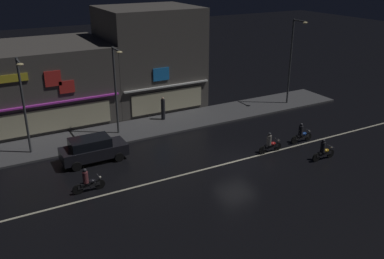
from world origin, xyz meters
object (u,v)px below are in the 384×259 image
object	(u,v)px
parked_car_near_kerb	(93,149)
motorcycle_opposite_lane	(270,144)
streetlamp_east	(292,56)
pedestrian_on_sidewalk	(163,109)
motorcycle_trailing_far	(323,151)
motorcycle_following	(301,134)
streetlamp_west	(23,99)
motorcycle_lead	(88,182)
streetlamp_mid	(116,84)
traffic_cone	(115,147)

from	to	relation	value
parked_car_near_kerb	motorcycle_opposite_lane	bearing A→B (deg)	157.49
streetlamp_east	parked_car_near_kerb	world-z (taller)	streetlamp_east
pedestrian_on_sidewalk	motorcycle_trailing_far	distance (m)	13.45
motorcycle_following	motorcycle_opposite_lane	xyz separation A→B (m)	(-3.16, -0.31, 0.00)
streetlamp_east	motorcycle_trailing_far	bearing A→B (deg)	-119.80
streetlamp_west	motorcycle_following	world-z (taller)	streetlamp_west
motorcycle_lead	motorcycle_opposite_lane	size ratio (longest dim) A/B	1.00
streetlamp_west	streetlamp_mid	size ratio (longest dim) A/B	1.00
streetlamp_mid	parked_car_near_kerb	xyz separation A→B (m)	(-3.04, -3.42, -3.22)
streetlamp_east	motorcycle_lead	size ratio (longest dim) A/B	4.03
streetlamp_mid	motorcycle_lead	size ratio (longest dim) A/B	3.50
motorcycle_opposite_lane	motorcycle_trailing_far	world-z (taller)	same
streetlamp_mid	parked_car_near_kerb	size ratio (longest dim) A/B	1.54
pedestrian_on_sidewalk	parked_car_near_kerb	xyz separation A→B (m)	(-7.34, -4.67, -0.18)
parked_car_near_kerb	motorcycle_lead	bearing A→B (deg)	69.19
pedestrian_on_sidewalk	motorcycle_lead	xyz separation A→B (m)	(-8.80, -8.49, -0.42)
streetlamp_west	pedestrian_on_sidewalk	bearing A→B (deg)	9.07
pedestrian_on_sidewalk	motorcycle_opposite_lane	bearing A→B (deg)	-66.61
streetlamp_east	motorcycle_opposite_lane	distance (m)	11.85
streetlamp_west	motorcycle_opposite_lane	bearing A→B (deg)	-27.31
pedestrian_on_sidewalk	parked_car_near_kerb	distance (m)	8.70
streetlamp_west	motorcycle_lead	bearing A→B (deg)	-73.28
parked_car_near_kerb	motorcycle_lead	distance (m)	4.10
motorcycle_opposite_lane	traffic_cone	distance (m)	10.86
streetlamp_mid	motorcycle_following	xyz separation A→B (m)	(11.27, -7.73, -3.46)
pedestrian_on_sidewalk	motorcycle_trailing_far	bearing A→B (deg)	-61.46
motorcycle_opposite_lane	motorcycle_trailing_far	xyz separation A→B (m)	(2.39, -2.65, 0.00)
parked_car_near_kerb	traffic_cone	distance (m)	2.04
pedestrian_on_sidewalk	motorcycle_opposite_lane	xyz separation A→B (m)	(3.81, -9.29, -0.42)
motorcycle_opposite_lane	parked_car_near_kerb	bearing A→B (deg)	154.98
streetlamp_west	motorcycle_opposite_lane	size ratio (longest dim) A/B	3.48
traffic_cone	streetlamp_east	bearing A→B (deg)	6.78
streetlamp_east	traffic_cone	world-z (taller)	streetlamp_east
pedestrian_on_sidewalk	streetlamp_east	bearing A→B (deg)	-7.17
streetlamp_mid	pedestrian_on_sidewalk	distance (m)	5.41
streetlamp_mid	motorcycle_lead	xyz separation A→B (m)	(-4.50, -7.25, -3.46)
motorcycle_trailing_far	traffic_cone	size ratio (longest dim) A/B	3.45
motorcycle_following	parked_car_near_kerb	bearing A→B (deg)	162.27
motorcycle_opposite_lane	motorcycle_lead	bearing A→B (deg)	173.88
streetlamp_mid	streetlamp_east	bearing A→B (deg)	-1.76
motorcycle_lead	motorcycle_opposite_lane	world-z (taller)	same
streetlamp_west	motorcycle_trailing_far	xyz separation A→B (m)	(17.03, -10.21, -3.44)
streetlamp_mid	motorcycle_trailing_far	size ratio (longest dim) A/B	3.50
streetlamp_east	motorcycle_lead	xyz separation A→B (m)	(-20.83, -6.74, -3.99)
streetlamp_east	motorcycle_lead	bearing A→B (deg)	-162.06
pedestrian_on_sidewalk	motorcycle_following	xyz separation A→B (m)	(6.97, -8.98, -0.42)
streetlamp_mid	motorcycle_trailing_far	xyz separation A→B (m)	(10.50, -10.69, -3.46)
motorcycle_lead	streetlamp_west	bearing A→B (deg)	101.42
streetlamp_west	streetlamp_mid	bearing A→B (deg)	4.22
pedestrian_on_sidewalk	motorcycle_lead	world-z (taller)	pedestrian_on_sidewalk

